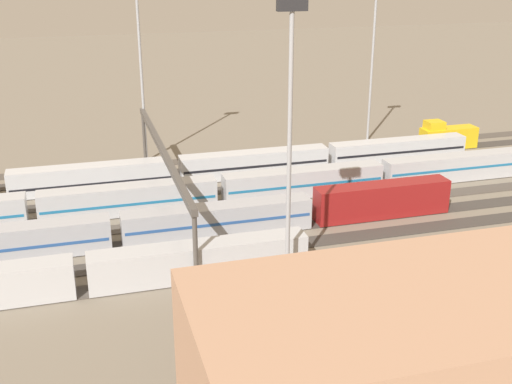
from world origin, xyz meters
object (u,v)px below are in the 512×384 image
(train_on_track_2, at_px, (176,170))
(train_on_track_6, at_px, (200,221))
(light_mast_2, at_px, (373,47))
(train_on_track_4, at_px, (219,190))
(light_mast_0, at_px, (139,38))
(train_on_track_1, at_px, (447,136))
(signal_gantry, at_px, (162,154))
(light_mast_1, at_px, (290,113))

(train_on_track_2, bearing_deg, train_on_track_6, 89.00)
(train_on_track_2, height_order, train_on_track_6, train_on_track_6)
(train_on_track_2, xyz_separation_m, light_mast_2, (-37.40, -13.53, 14.76))
(train_on_track_4, distance_m, light_mast_0, 29.44)
(train_on_track_2, bearing_deg, light_mast_2, -160.11)
(train_on_track_1, bearing_deg, signal_gantry, 16.22)
(train_on_track_4, relative_size, train_on_track_6, 1.44)
(light_mast_0, bearing_deg, signal_gantry, 89.47)
(train_on_track_2, distance_m, train_on_track_6, 20.00)
(train_on_track_1, bearing_deg, light_mast_0, -8.00)
(train_on_track_4, xyz_separation_m, train_on_track_2, (4.31, -10.00, -0.00))
(light_mast_0, distance_m, light_mast_2, 40.47)
(light_mast_0, relative_size, light_mast_2, 1.22)
(train_on_track_2, relative_size, light_mast_1, 3.35)
(train_on_track_2, xyz_separation_m, train_on_track_6, (0.35, 20.00, 0.09))
(train_on_track_4, distance_m, train_on_track_1, 46.59)
(train_on_track_4, height_order, train_on_track_2, same)
(train_on_track_4, distance_m, signal_gantry, 9.43)
(train_on_track_2, xyz_separation_m, signal_gantry, (3.14, 10.00, 5.78))
(train_on_track_6, height_order, light_mast_1, light_mast_1)
(train_on_track_6, xyz_separation_m, signal_gantry, (2.79, -10.00, 5.69))
(train_on_track_6, bearing_deg, train_on_track_1, -152.86)
(signal_gantry, bearing_deg, light_mast_0, -90.53)
(light_mast_2, xyz_separation_m, signal_gantry, (40.54, 23.53, -8.98))
(light_mast_0, bearing_deg, light_mast_1, 101.04)
(train_on_track_4, xyz_separation_m, train_on_track_6, (4.66, 10.00, 0.09))
(train_on_track_2, relative_size, light_mast_2, 3.65)
(train_on_track_1, xyz_separation_m, signal_gantry, (51.56, 15.00, 5.64))
(train_on_track_6, distance_m, light_mast_2, 52.57)
(train_on_track_1, bearing_deg, train_on_track_2, 5.90)
(train_on_track_4, xyz_separation_m, signal_gantry, (7.45, 0.00, 5.78))
(light_mast_2, relative_size, signal_gantry, 0.58)
(train_on_track_1, relative_size, signal_gantry, 0.22)
(train_on_track_2, distance_m, light_mast_0, 21.87)
(train_on_track_4, height_order, light_mast_1, light_mast_1)
(train_on_track_6, bearing_deg, signal_gantry, -74.41)
(train_on_track_4, xyz_separation_m, light_mast_2, (-33.09, -23.53, 14.76))
(train_on_track_4, bearing_deg, light_mast_1, 94.15)
(train_on_track_6, bearing_deg, train_on_track_4, -114.98)
(train_on_track_2, height_order, light_mast_1, light_mast_1)
(light_mast_2, bearing_deg, train_on_track_1, 142.27)
(light_mast_2, height_order, signal_gantry, light_mast_2)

